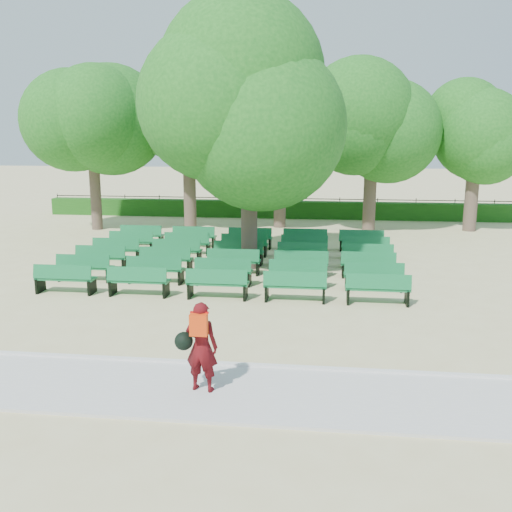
{
  "coord_description": "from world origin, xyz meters",
  "views": [
    {
      "loc": [
        2.22,
        -16.52,
        4.47
      ],
      "look_at": [
        0.33,
        -1.0,
        1.1
      ],
      "focal_mm": 40.0,
      "sensor_mm": 36.0,
      "label": 1
    }
  ],
  "objects": [
    {
      "name": "paving",
      "position": [
        0.0,
        -7.4,
        0.03
      ],
      "size": [
        30.0,
        2.2,
        0.06
      ],
      "primitive_type": "cube",
      "color": "beige",
      "rests_on": "ground"
    },
    {
      "name": "hedge",
      "position": [
        0.0,
        14.0,
        0.45
      ],
      "size": [
        26.0,
        0.7,
        0.9
      ],
      "primitive_type": "cube",
      "color": "#1C5616",
      "rests_on": "ground"
    },
    {
      "name": "person",
      "position": [
        0.13,
        -7.41,
        0.89
      ],
      "size": [
        0.78,
        0.49,
        1.6
      ],
      "rotation": [
        0.0,
        0.0,
        2.98
      ],
      "color": "#4F0B0F",
      "rests_on": "ground"
    },
    {
      "name": "tree_line",
      "position": [
        0.0,
        10.0,
        0.0
      ],
      "size": [
        21.8,
        6.8,
        7.04
      ],
      "primitive_type": null,
      "color": "#216A1D",
      "rests_on": "ground"
    },
    {
      "name": "curb",
      "position": [
        0.0,
        -6.25,
        0.05
      ],
      "size": [
        30.0,
        0.12,
        0.1
      ],
      "primitive_type": "cube",
      "color": "silver",
      "rests_on": "ground"
    },
    {
      "name": "ground",
      "position": [
        0.0,
        0.0,
        0.0
      ],
      "size": [
        120.0,
        120.0,
        0.0
      ],
      "primitive_type": "plane",
      "color": "#C8BC84"
    },
    {
      "name": "fence",
      "position": [
        0.0,
        14.4,
        0.0
      ],
      "size": [
        26.0,
        0.1,
        1.02
      ],
      "primitive_type": null,
      "color": "black",
      "rests_on": "ground"
    },
    {
      "name": "bench_array",
      "position": [
        -0.71,
        1.98,
        0.09
      ],
      "size": [
        1.73,
        0.64,
        1.07
      ],
      "rotation": [
        0.0,
        0.0,
        0.07
      ],
      "color": "#126835",
      "rests_on": "ground"
    },
    {
      "name": "tree_among",
      "position": [
        -0.28,
        2.12,
        5.21
      ],
      "size": [
        5.86,
        5.86,
        7.87
      ],
      "color": "brown",
      "rests_on": "ground"
    }
  ]
}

